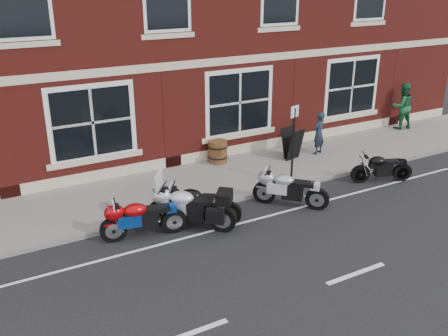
{
  "coord_description": "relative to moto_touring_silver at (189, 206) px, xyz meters",
  "views": [
    {
      "loc": [
        -6.94,
        -9.64,
        6.05
      ],
      "look_at": [
        -0.71,
        1.6,
        1.01
      ],
      "focal_mm": 40.0,
      "sensor_mm": 36.0,
      "label": 1
    }
  ],
  "objects": [
    {
      "name": "barrel_planter",
      "position": [
        2.74,
        3.56,
        -0.13
      ],
      "size": [
        0.66,
        0.66,
        0.74
      ],
      "color": "#4B2F14",
      "rests_on": "sidewalk"
    },
    {
      "name": "pedestrian_right",
      "position": [
        11.1,
        3.37,
        0.43
      ],
      "size": [
        1.05,
        0.9,
        1.86
      ],
      "primitive_type": "imported",
      "rotation": [
        0.0,
        0.0,
        2.91
      ],
      "color": "#18562E",
      "rests_on": "sidewalk"
    },
    {
      "name": "moto_naked_black",
      "position": [
        6.43,
        -0.13,
        -0.12
      ],
      "size": [
        1.83,
        0.86,
        0.87
      ],
      "rotation": [
        0.0,
        0.0,
        1.17
      ],
      "color": "black",
      "rests_on": "ground"
    },
    {
      "name": "ground",
      "position": [
        2.25,
        -0.64,
        -0.62
      ],
      "size": [
        80.0,
        80.0,
        0.0
      ],
      "primitive_type": "plane",
      "color": "black",
      "rests_on": "ground"
    },
    {
      "name": "kerb",
      "position": [
        2.25,
        0.78,
        -0.56
      ],
      "size": [
        30.0,
        0.16,
        0.12
      ],
      "primitive_type": "cube",
      "color": "slate",
      "rests_on": "ground"
    },
    {
      "name": "parking_sign",
      "position": [
        3.84,
        0.91,
        0.88
      ],
      "size": [
        0.33,
        0.11,
        2.38
      ],
      "rotation": [
        0.0,
        0.0,
        0.27
      ],
      "color": "black",
      "rests_on": "sidewalk"
    },
    {
      "name": "moto_touring_silver",
      "position": [
        0.0,
        0.0,
        0.0
      ],
      "size": [
        1.84,
        1.62,
        1.52
      ],
      "rotation": [
        0.0,
        0.0,
        0.86
      ],
      "color": "black",
      "rests_on": "ground"
    },
    {
      "name": "moto_sport_red",
      "position": [
        -1.2,
        0.13,
        -0.07
      ],
      "size": [
        2.12,
        0.54,
        0.96
      ],
      "rotation": [
        0.0,
        0.0,
        1.38
      ],
      "color": "black",
      "rests_on": "ground"
    },
    {
      "name": "moto_sport_black",
      "position": [
        0.32,
        0.14,
        -0.06
      ],
      "size": [
        1.86,
        1.34,
        0.97
      ],
      "rotation": [
        0.0,
        0.0,
        0.97
      ],
      "color": "black",
      "rests_on": "ground"
    },
    {
      "name": "sidewalk",
      "position": [
        2.25,
        2.36,
        -0.56
      ],
      "size": [
        30.0,
        3.0,
        0.12
      ],
      "primitive_type": "cube",
      "color": "slate",
      "rests_on": "ground"
    },
    {
      "name": "moto_sport_silver",
      "position": [
        2.97,
        -0.17,
        -0.07
      ],
      "size": [
        1.56,
        1.62,
        0.95
      ],
      "rotation": [
        0.0,
        0.0,
        0.76
      ],
      "color": "black",
      "rests_on": "ground"
    },
    {
      "name": "pedestrian_left",
      "position": [
        6.21,
        2.6,
        0.25
      ],
      "size": [
        0.64,
        0.53,
        1.49
      ],
      "primitive_type": "imported",
      "rotation": [
        0.0,
        0.0,
        3.5
      ],
      "color": "#19222E",
      "rests_on": "sidewalk"
    },
    {
      "name": "a_board_sign",
      "position": [
        5.11,
        2.63,
        0.03
      ],
      "size": [
        0.72,
        0.57,
        1.07
      ],
      "primitive_type": null,
      "rotation": [
        0.0,
        0.0,
        0.24
      ],
      "color": "black",
      "rests_on": "sidewalk"
    }
  ]
}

